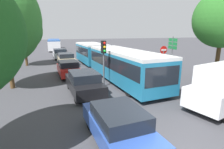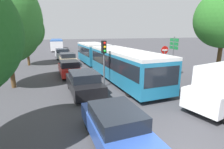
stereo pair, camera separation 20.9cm
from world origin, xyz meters
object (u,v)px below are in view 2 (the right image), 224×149
(queued_car_black, at_px, (84,82))
(direction_sign_post, at_px, (174,48))
(queued_car_tan, at_px, (68,59))
(no_entry_sign, at_px, (164,57))
(queued_car_blue, at_px, (116,126))
(queued_car_red, at_px, (69,68))
(queued_car_silver, at_px, (62,54))
(tree_left_mid, at_px, (5,20))
(tree_left_far, at_px, (25,30))
(articulated_bus, at_px, (108,58))
(traffic_light, at_px, (104,53))
(city_bus_rear, at_px, (57,44))

(queued_car_black, distance_m, direction_sign_post, 9.15)
(queued_car_tan, xyz_separation_m, no_entry_sign, (7.37, -9.37, 1.13))
(queued_car_blue, relative_size, queued_car_red, 0.98)
(queued_car_red, bearing_deg, queued_car_blue, -178.93)
(queued_car_blue, distance_m, queued_car_silver, 22.65)
(tree_left_mid, bearing_deg, direction_sign_post, -3.93)
(tree_left_mid, distance_m, tree_left_far, 9.36)
(articulated_bus, bearing_deg, traffic_light, -23.47)
(city_bus_rear, bearing_deg, queued_car_black, -176.75)
(queued_car_black, xyz_separation_m, traffic_light, (1.74, 1.05, 1.74))
(direction_sign_post, xyz_separation_m, tree_left_mid, (-13.36, 0.92, 2.24))
(queued_car_black, relative_size, queued_car_tan, 1.02)
(queued_car_black, height_order, direction_sign_post, direction_sign_post)
(queued_car_tan, bearing_deg, queued_car_silver, 1.53)
(tree_left_mid, bearing_deg, queued_car_red, 27.49)
(queued_car_silver, height_order, no_entry_sign, no_entry_sign)
(articulated_bus, relative_size, queued_car_red, 4.27)
(queued_car_blue, xyz_separation_m, queued_car_tan, (0.09, 16.84, 0.04))
(queued_car_tan, distance_m, direction_sign_post, 12.57)
(articulated_bus, distance_m, city_bus_rear, 26.21)
(queued_car_red, bearing_deg, traffic_light, -154.76)
(queued_car_black, xyz_separation_m, queued_car_tan, (0.12, 11.12, -0.02))
(tree_left_mid, bearing_deg, articulated_bus, 16.51)
(queued_car_blue, bearing_deg, tree_left_far, 12.99)
(queued_car_black, height_order, queued_car_red, queued_car_black)
(traffic_light, bearing_deg, queued_car_silver, 175.06)
(queued_car_black, bearing_deg, queued_car_silver, -0.42)
(queued_car_silver, height_order, tree_left_mid, tree_left_mid)
(queued_car_tan, bearing_deg, traffic_light, -171.67)
(articulated_bus, relative_size, queued_car_tan, 4.13)
(queued_car_tan, distance_m, traffic_light, 10.34)
(queued_car_black, bearing_deg, tree_left_mid, 55.98)
(no_entry_sign, bearing_deg, city_bus_rear, -165.59)
(queued_car_red, bearing_deg, queued_car_silver, -1.86)
(queued_car_red, bearing_deg, tree_left_far, 29.13)
(no_entry_sign, bearing_deg, queued_car_black, -76.86)
(queued_car_silver, bearing_deg, city_bus_rear, -0.77)
(queued_car_black, xyz_separation_m, queued_car_silver, (-0.12, 16.93, 0.00))
(city_bus_rear, bearing_deg, tree_left_far, 170.32)
(queued_car_tan, xyz_separation_m, direction_sign_post, (8.59, -8.99, 1.82))
(articulated_bus, relative_size, queued_car_black, 4.05)
(queued_car_blue, xyz_separation_m, no_entry_sign, (7.46, 7.47, 1.17))
(queued_car_tan, height_order, traffic_light, traffic_light)
(queued_car_blue, height_order, tree_left_far, tree_left_far)
(city_bus_rear, height_order, queued_car_black, city_bus_rear)
(direction_sign_post, bearing_deg, queued_car_black, 23.35)
(city_bus_rear, height_order, queued_car_tan, city_bus_rear)
(queued_car_silver, bearing_deg, queued_car_blue, 179.57)
(tree_left_mid, bearing_deg, city_bus_rear, 80.95)
(city_bus_rear, height_order, direction_sign_post, direction_sign_post)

